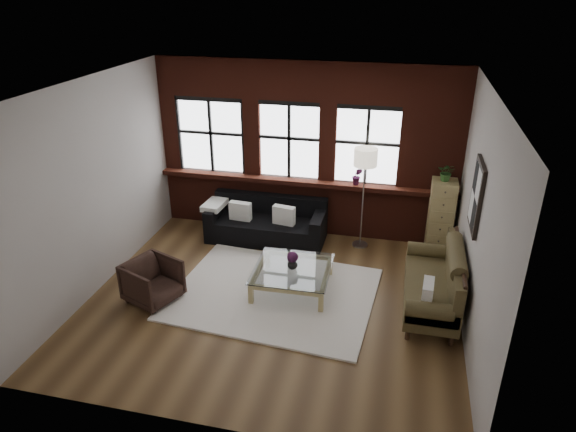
% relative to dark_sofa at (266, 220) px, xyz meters
% --- Properties ---
extents(floor, '(5.50, 5.50, 0.00)m').
position_rel_dark_sofa_xyz_m(floor, '(0.61, -1.90, -0.39)').
color(floor, '#50361D').
rests_on(floor, ground).
extents(ceiling, '(5.50, 5.50, 0.00)m').
position_rel_dark_sofa_xyz_m(ceiling, '(0.61, -1.90, 2.81)').
color(ceiling, white).
rests_on(ceiling, ground).
extents(wall_back, '(5.50, 0.00, 5.50)m').
position_rel_dark_sofa_xyz_m(wall_back, '(0.61, 0.60, 1.21)').
color(wall_back, '#B1ABA5').
rests_on(wall_back, ground).
extents(wall_front, '(5.50, 0.00, 5.50)m').
position_rel_dark_sofa_xyz_m(wall_front, '(0.61, -4.40, 1.21)').
color(wall_front, '#B1ABA5').
rests_on(wall_front, ground).
extents(wall_left, '(0.00, 5.00, 5.00)m').
position_rel_dark_sofa_xyz_m(wall_left, '(-2.14, -1.90, 1.21)').
color(wall_left, '#B1ABA5').
rests_on(wall_left, ground).
extents(wall_right, '(0.00, 5.00, 5.00)m').
position_rel_dark_sofa_xyz_m(wall_right, '(3.36, -1.90, 1.21)').
color(wall_right, '#B1ABA5').
rests_on(wall_right, ground).
extents(brick_backwall, '(5.50, 0.12, 3.20)m').
position_rel_dark_sofa_xyz_m(brick_backwall, '(0.61, 0.54, 1.21)').
color(brick_backwall, '#511D13').
rests_on(brick_backwall, floor).
extents(sill_ledge, '(5.50, 0.30, 0.08)m').
position_rel_dark_sofa_xyz_m(sill_ledge, '(0.61, 0.45, 0.65)').
color(sill_ledge, '#511D13').
rests_on(sill_ledge, brick_backwall).
extents(window_left, '(1.38, 0.10, 1.50)m').
position_rel_dark_sofa_xyz_m(window_left, '(-1.19, 0.55, 1.36)').
color(window_left, black).
rests_on(window_left, brick_backwall).
extents(window_mid, '(1.38, 0.10, 1.50)m').
position_rel_dark_sofa_xyz_m(window_mid, '(0.31, 0.55, 1.36)').
color(window_mid, black).
rests_on(window_mid, brick_backwall).
extents(window_right, '(1.38, 0.10, 1.50)m').
position_rel_dark_sofa_xyz_m(window_right, '(1.71, 0.55, 1.36)').
color(window_right, black).
rests_on(window_right, brick_backwall).
extents(wall_poster, '(0.05, 0.74, 0.94)m').
position_rel_dark_sofa_xyz_m(wall_poster, '(3.33, -1.60, 1.46)').
color(wall_poster, black).
rests_on(wall_poster, wall_right).
extents(shag_rug, '(3.20, 2.60, 0.03)m').
position_rel_dark_sofa_xyz_m(shag_rug, '(0.59, -1.75, -0.37)').
color(shag_rug, white).
rests_on(shag_rug, floor).
extents(dark_sofa, '(2.15, 0.87, 0.78)m').
position_rel_dark_sofa_xyz_m(dark_sofa, '(0.00, 0.00, 0.00)').
color(dark_sofa, black).
rests_on(dark_sofa, floor).
extents(pillow_a, '(0.41, 0.17, 0.34)m').
position_rel_dark_sofa_xyz_m(pillow_a, '(-0.46, -0.10, 0.19)').
color(pillow_a, white).
rests_on(pillow_a, dark_sofa).
extents(pillow_b, '(0.42, 0.20, 0.34)m').
position_rel_dark_sofa_xyz_m(pillow_b, '(0.36, -0.10, 0.19)').
color(pillow_b, white).
rests_on(pillow_b, dark_sofa).
extents(vintage_settee, '(0.84, 1.88, 1.00)m').
position_rel_dark_sofa_xyz_m(vintage_settee, '(2.91, -1.57, 0.11)').
color(vintage_settee, '#493E21').
rests_on(vintage_settee, floor).
extents(pillow_settee, '(0.17, 0.39, 0.34)m').
position_rel_dark_sofa_xyz_m(pillow_settee, '(2.83, -2.14, 0.22)').
color(pillow_settee, white).
rests_on(pillow_settee, vintage_settee).
extents(armchair, '(0.93, 0.92, 0.66)m').
position_rel_dark_sofa_xyz_m(armchair, '(-1.14, -2.31, -0.06)').
color(armchair, black).
rests_on(armchair, floor).
extents(coffee_table, '(1.20, 1.20, 0.39)m').
position_rel_dark_sofa_xyz_m(coffee_table, '(0.84, -1.54, -0.20)').
color(coffee_table, tan).
rests_on(coffee_table, shag_rug).
extents(vase, '(0.21, 0.21, 0.16)m').
position_rel_dark_sofa_xyz_m(vase, '(0.84, -1.54, 0.07)').
color(vase, '#B2B2B2').
rests_on(vase, coffee_table).
extents(flowers, '(0.17, 0.17, 0.17)m').
position_rel_dark_sofa_xyz_m(flowers, '(0.84, -1.54, 0.19)').
color(flowers, '#481840').
rests_on(flowers, vase).
extents(drawer_chest, '(0.42, 0.42, 1.37)m').
position_rel_dark_sofa_xyz_m(drawer_chest, '(3.08, 0.19, 0.29)').
color(drawer_chest, tan).
rests_on(drawer_chest, floor).
extents(potted_plant_top, '(0.33, 0.31, 0.31)m').
position_rel_dark_sofa_xyz_m(potted_plant_top, '(3.08, 0.19, 1.13)').
color(potted_plant_top, '#2D5923').
rests_on(potted_plant_top, drawer_chest).
extents(floor_lamp, '(0.40, 0.40, 1.99)m').
position_rel_dark_sofa_xyz_m(floor_lamp, '(1.73, 0.16, 0.61)').
color(floor_lamp, '#A5A5A8').
rests_on(floor_lamp, floor).
extents(sill_plant, '(0.19, 0.16, 0.33)m').
position_rel_dark_sofa_xyz_m(sill_plant, '(1.58, 0.42, 0.85)').
color(sill_plant, '#481840').
rests_on(sill_plant, sill_ledge).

